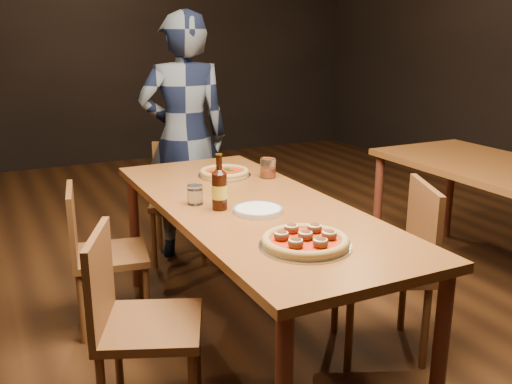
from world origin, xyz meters
name	(u,v)px	position (x,y,z in m)	size (l,w,h in m)	color
ground	(252,343)	(0.00, 0.00, 0.00)	(9.00, 9.00, 0.00)	black
table_main	(251,218)	(0.00, 0.00, 0.68)	(0.80, 2.00, 0.75)	brown
chair_main_nw	(150,324)	(-0.61, -0.34, 0.43)	(0.40, 0.40, 0.85)	brown
chair_main_sw	(110,254)	(-0.58, 0.52, 0.41)	(0.38, 0.38, 0.82)	brown
chair_main_e	(381,266)	(0.54, -0.32, 0.45)	(0.42, 0.42, 0.90)	brown
chair_end	(180,201)	(0.06, 1.25, 0.42)	(0.39, 0.39, 0.83)	brown
pizza_meatball	(305,241)	(-0.06, -0.60, 0.77)	(0.36, 0.36, 0.07)	#B7B7BF
pizza_margherita	(224,172)	(0.10, 0.55, 0.77)	(0.30, 0.30, 0.04)	#B7B7BF
plate_stack	(258,210)	(-0.03, -0.14, 0.76)	(0.22, 0.22, 0.02)	white
beer_bottle	(219,190)	(-0.17, -0.02, 0.84)	(0.07, 0.07, 0.26)	black
water_glass	(195,195)	(-0.24, 0.11, 0.80)	(0.07, 0.07, 0.09)	white
amber_glass	(268,168)	(0.30, 0.40, 0.80)	(0.09, 0.09, 0.11)	#9A3B11
diner	(185,138)	(0.13, 1.32, 0.84)	(0.61, 0.40, 1.68)	black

